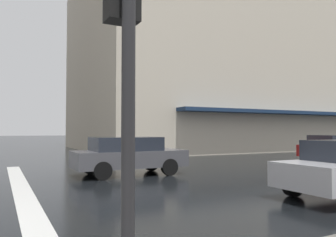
# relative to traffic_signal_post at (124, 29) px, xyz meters

# --- Properties ---
(haussmann_block_corner) EXTENTS (17.54, 26.66, 18.29)m
(haussmann_block_corner) POSITION_rel_traffic_signal_post_xyz_m (24.09, -18.44, 6.39)
(haussmann_block_corner) COLOR beige
(haussmann_block_corner) RESTS_ON ground_plane
(traffic_signal_post) EXTENTS (0.44, 0.30, 3.34)m
(traffic_signal_post) POSITION_rel_traffic_signal_post_xyz_m (0.00, 0.00, 0.00)
(traffic_signal_post) COLOR #232326
(traffic_signal_post) RESTS_ON sidewalk_pavement
(car_red) EXTENTS (1.85, 4.10, 1.41)m
(car_red) POSITION_rel_traffic_signal_post_xyz_m (8.93, -14.99, -1.81)
(car_red) COLOR maroon
(car_red) RESTS_ON ground_plane
(car_dark_grey) EXTENTS (1.85, 4.10, 1.41)m
(car_dark_grey) POSITION_rel_traffic_signal_post_xyz_m (8.93, -3.33, -1.81)
(car_dark_grey) COLOR #4C4C51
(car_dark_grey) RESTS_ON ground_plane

